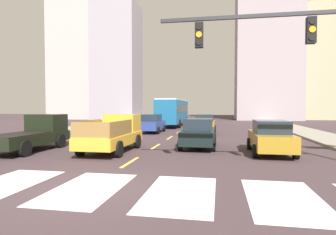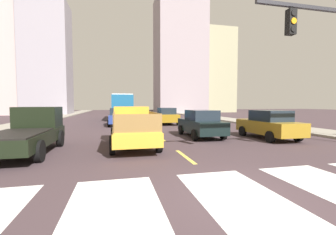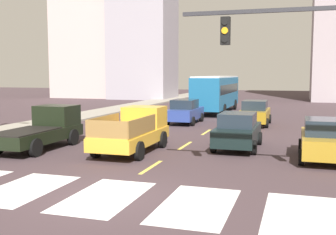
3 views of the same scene
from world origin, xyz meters
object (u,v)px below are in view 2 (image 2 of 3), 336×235
(pickup_dark, at_px, (30,131))
(sedan_near_right, at_px, (119,117))
(sedan_near_left, at_px, (201,124))
(city_bus, at_px, (121,105))
(pickup_stakebed, at_px, (132,127))
(sedan_mid, at_px, (269,124))
(sedan_far, at_px, (166,116))

(pickup_dark, bearing_deg, sedan_near_right, 73.91)
(sedan_near_right, relative_size, sedan_near_left, 1.00)
(city_bus, bearing_deg, sedan_near_left, -76.44)
(pickup_stakebed, relative_size, city_bus, 0.48)
(pickup_dark, bearing_deg, sedan_near_left, 18.40)
(pickup_stakebed, relative_size, sedan_mid, 1.18)
(pickup_dark, bearing_deg, pickup_stakebed, 9.92)
(sedan_far, relative_size, sedan_near_left, 1.00)
(sedan_near_right, bearing_deg, pickup_stakebed, -89.13)
(sedan_near_left, bearing_deg, sedan_near_right, 117.90)
(pickup_stakebed, distance_m, city_bus, 20.25)
(sedan_near_left, bearing_deg, sedan_far, 89.65)
(pickup_dark, distance_m, sedan_far, 14.90)
(sedan_far, bearing_deg, sedan_near_right, -175.69)
(sedan_mid, relative_size, sedan_far, 1.00)
(pickup_dark, height_order, sedan_mid, pickup_dark)
(sedan_mid, bearing_deg, pickup_stakebed, -175.86)
(sedan_near_right, bearing_deg, sedan_far, 2.77)
(pickup_dark, height_order, sedan_near_right, pickup_dark)
(pickup_dark, height_order, sedan_far, pickup_dark)
(sedan_far, bearing_deg, pickup_dark, -126.88)
(city_bus, distance_m, sedan_far, 9.88)
(sedan_far, bearing_deg, sedan_near_left, -89.75)
(sedan_far, distance_m, sedan_near_left, 9.48)
(sedan_far, bearing_deg, pickup_stakebed, -111.29)
(pickup_stakebed, xyz_separation_m, sedan_near_left, (4.46, 1.95, -0.08))
(pickup_dark, relative_size, sedan_mid, 1.18)
(city_bus, xyz_separation_m, sedan_near_left, (4.50, -18.27, -1.09))
(city_bus, relative_size, sedan_near_right, 2.45)
(sedan_near_right, bearing_deg, city_bus, 84.69)
(pickup_stakebed, relative_size, sedan_near_left, 1.18)
(pickup_stakebed, relative_size, sedan_far, 1.18)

